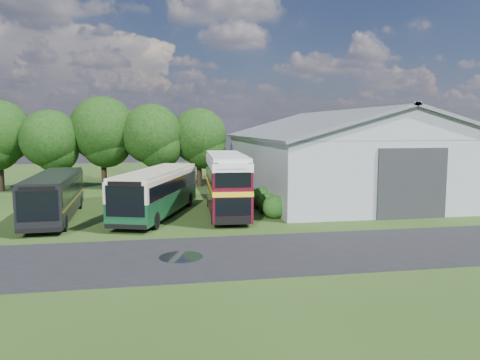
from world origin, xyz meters
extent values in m
plane|color=#1E3611|center=(0.00, 0.00, 0.00)|extent=(120.00, 120.00, 0.00)
cube|color=black|center=(3.00, -3.00, 0.00)|extent=(60.00, 8.00, 0.02)
cylinder|color=black|center=(-1.50, -3.00, 0.00)|extent=(2.20, 2.20, 0.01)
cube|color=gray|center=(15.00, 16.00, 2.75)|extent=(18.00, 24.00, 5.50)
cube|color=#2D3033|center=(15.00, 3.92, 2.50)|extent=(5.20, 0.18, 5.00)
cylinder|color=black|center=(-18.00, 24.50, 1.71)|extent=(0.56, 0.56, 3.42)
cylinder|color=black|center=(-13.00, 23.50, 1.53)|extent=(0.56, 0.56, 3.06)
sphere|color=black|center=(-13.00, 23.50, 5.27)|extent=(5.78, 5.78, 5.78)
cylinder|color=black|center=(-8.00, 24.80, 1.80)|extent=(0.56, 0.56, 3.60)
sphere|color=black|center=(-8.00, 24.80, 6.20)|extent=(6.80, 6.80, 6.80)
cylinder|color=black|center=(-3.00, 23.80, 1.66)|extent=(0.56, 0.56, 3.31)
sphere|color=black|center=(-3.00, 23.80, 5.70)|extent=(6.26, 6.26, 6.26)
cylinder|color=black|center=(2.00, 24.60, 1.58)|extent=(0.56, 0.56, 3.17)
sphere|color=black|center=(2.00, 24.60, 5.46)|extent=(5.98, 5.98, 5.98)
sphere|color=#194714|center=(5.60, 6.00, 0.00)|extent=(1.70, 1.70, 1.70)
sphere|color=#194714|center=(5.60, 8.00, 0.00)|extent=(1.60, 1.60, 1.60)
sphere|color=#194714|center=(5.60, 10.00, 0.00)|extent=(1.80, 1.80, 1.80)
cube|color=#103B20|center=(-2.57, 8.26, 1.85)|extent=(6.56, 12.49, 3.04)
cube|color=#490A18|center=(2.47, 7.98, 2.39)|extent=(3.37, 10.57, 4.16)
cube|color=black|center=(-9.64, 8.17, 1.74)|extent=(3.10, 11.60, 2.86)
camera|label=1|loc=(-2.67, -25.83, 6.48)|focal=35.00mm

